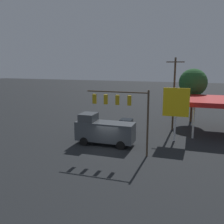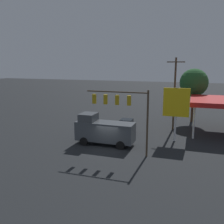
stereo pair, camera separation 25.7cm
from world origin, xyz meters
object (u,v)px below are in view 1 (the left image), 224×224
(hatchback_crossing, at_px, (126,127))
(price_sign, at_px, (176,104))
(delivery_truck, at_px, (104,130))
(traffic_signal_assembly, at_px, (123,106))
(street_tree, at_px, (193,83))
(utility_pole, at_px, (174,93))

(hatchback_crossing, bearing_deg, price_sign, 79.28)
(delivery_truck, bearing_deg, traffic_signal_assembly, 142.78)
(traffic_signal_assembly, bearing_deg, hatchback_crossing, -78.07)
(traffic_signal_assembly, height_order, street_tree, street_tree)
(delivery_truck, xyz_separation_m, street_tree, (-9.62, -15.02, 4.61))
(price_sign, bearing_deg, traffic_signal_assembly, 51.25)
(price_sign, distance_m, delivery_truck, 9.19)
(utility_pole, xyz_separation_m, price_sign, (-0.64, 5.19, -0.75))
(hatchback_crossing, relative_size, street_tree, 0.45)
(delivery_truck, bearing_deg, utility_pole, -127.69)
(traffic_signal_assembly, height_order, utility_pole, utility_pole)
(traffic_signal_assembly, distance_m, hatchback_crossing, 8.47)
(street_tree, bearing_deg, price_sign, 80.73)
(hatchback_crossing, bearing_deg, traffic_signal_assembly, 10.68)
(price_sign, xyz_separation_m, delivery_truck, (7.80, 3.89, -2.90))
(street_tree, bearing_deg, utility_pole, 67.50)
(traffic_signal_assembly, distance_m, price_sign, 7.87)
(utility_pole, height_order, hatchback_crossing, utility_pole)
(traffic_signal_assembly, relative_size, utility_pole, 0.67)
(delivery_truck, height_order, street_tree, street_tree)
(street_tree, bearing_deg, delivery_truck, 57.37)
(traffic_signal_assembly, bearing_deg, street_tree, -111.32)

